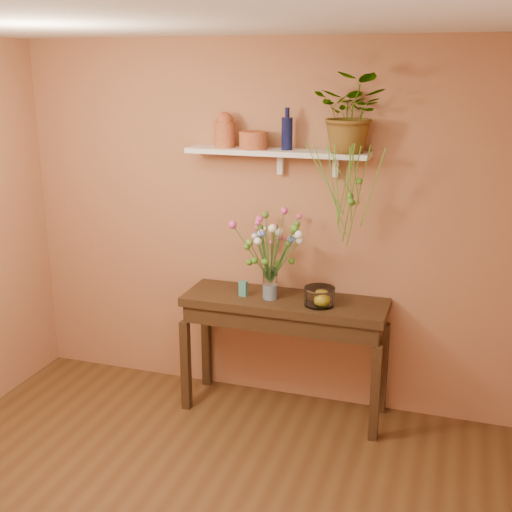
% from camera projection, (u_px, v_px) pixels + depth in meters
% --- Properties ---
extents(room, '(4.04, 4.04, 2.70)m').
position_uv_depth(room, '(152.00, 326.00, 2.98)').
color(room, '#54371B').
rests_on(room, ground).
extents(sideboard, '(1.47, 0.47, 0.89)m').
position_uv_depth(sideboard, '(285.00, 315.00, 4.70)').
color(sideboard, '#392818').
rests_on(sideboard, ground).
extents(wall_shelf, '(1.30, 0.24, 0.19)m').
position_uv_depth(wall_shelf, '(279.00, 153.00, 4.52)').
color(wall_shelf, white).
rests_on(wall_shelf, room).
extents(terracotta_jug, '(0.18, 0.18, 0.25)m').
position_uv_depth(terracotta_jug, '(225.00, 130.00, 4.60)').
color(terracotta_jug, '#BA6339').
rests_on(terracotta_jug, wall_shelf).
extents(terracotta_pot, '(0.23, 0.23, 0.12)m').
position_uv_depth(terracotta_pot, '(254.00, 140.00, 4.53)').
color(terracotta_pot, '#BA6339').
rests_on(terracotta_pot, wall_shelf).
extents(blue_bottle, '(0.10, 0.10, 0.29)m').
position_uv_depth(blue_bottle, '(287.00, 133.00, 4.47)').
color(blue_bottle, '#0D1138').
rests_on(blue_bottle, wall_shelf).
extents(spider_plant, '(0.53, 0.47, 0.53)m').
position_uv_depth(spider_plant, '(352.00, 113.00, 4.27)').
color(spider_plant, '#42811E').
rests_on(spider_plant, wall_shelf).
extents(plant_fronds, '(0.55, 0.32, 0.72)m').
position_uv_depth(plant_fronds, '(350.00, 191.00, 4.27)').
color(plant_fronds, '#42811E').
rests_on(plant_fronds, wall_shelf).
extents(glass_vase, '(0.11, 0.11, 0.22)m').
position_uv_depth(glass_vase, '(270.00, 286.00, 4.63)').
color(glass_vase, white).
rests_on(glass_vase, sideboard).
extents(bouquet, '(0.56, 0.44, 0.55)m').
position_uv_depth(bouquet, '(272.00, 239.00, 4.53)').
color(bouquet, '#386B28').
rests_on(bouquet, glass_vase).
extents(glass_bowl, '(0.21, 0.21, 0.13)m').
position_uv_depth(glass_bowl, '(320.00, 297.00, 4.51)').
color(glass_bowl, white).
rests_on(glass_bowl, sideboard).
extents(lemon, '(0.09, 0.09, 0.09)m').
position_uv_depth(lemon, '(322.00, 299.00, 4.50)').
color(lemon, yellow).
rests_on(lemon, glass_bowl).
extents(carton, '(0.06, 0.04, 0.11)m').
position_uv_depth(carton, '(243.00, 288.00, 4.70)').
color(carton, teal).
rests_on(carton, sideboard).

